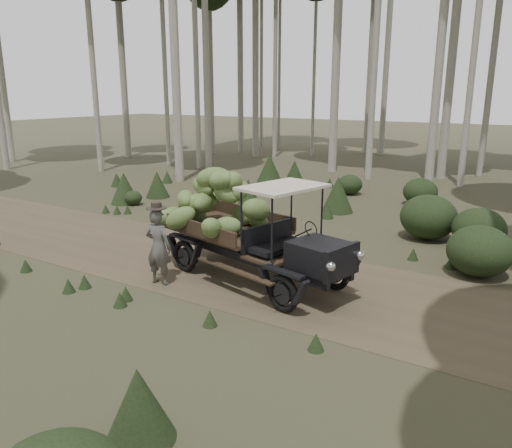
# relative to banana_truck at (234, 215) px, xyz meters

# --- Properties ---
(ground) EXTENTS (120.00, 120.00, 0.00)m
(ground) POSITION_rel_banana_truck_xyz_m (-1.66, 0.25, -1.38)
(ground) COLOR #473D2B
(ground) RESTS_ON ground
(dirt_track) EXTENTS (70.00, 4.00, 0.01)m
(dirt_track) POSITION_rel_banana_truck_xyz_m (-1.66, 0.25, -1.37)
(dirt_track) COLOR brown
(dirt_track) RESTS_ON ground
(banana_truck) EXTENTS (5.01, 2.72, 2.42)m
(banana_truck) POSITION_rel_banana_truck_xyz_m (0.00, 0.00, 0.00)
(banana_truck) COLOR black
(banana_truck) RESTS_ON ground
(farmer) EXTENTS (0.64, 0.49, 1.79)m
(farmer) POSITION_rel_banana_truck_xyz_m (-1.02, -1.32, -0.53)
(farmer) COLOR #4E4D47
(farmer) RESTS_ON ground
(undergrowth) EXTENTS (22.50, 24.07, 1.40)m
(undergrowth) POSITION_rel_banana_truck_xyz_m (-0.23, 0.54, -0.83)
(undergrowth) COLOR #233319
(undergrowth) RESTS_ON ground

